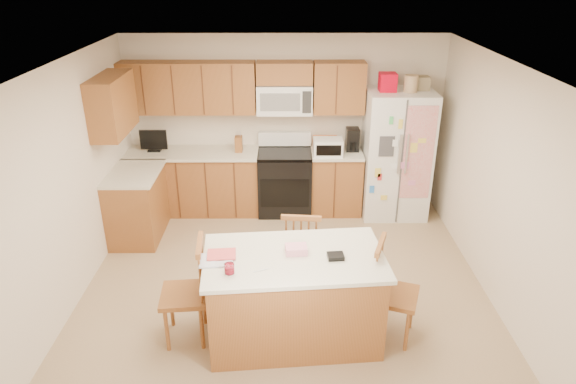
{
  "coord_description": "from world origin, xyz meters",
  "views": [
    {
      "loc": [
        0.01,
        -4.92,
        3.4
      ],
      "look_at": [
        0.04,
        0.35,
        1.01
      ],
      "focal_mm": 32.0,
      "sensor_mm": 36.0,
      "label": 1
    }
  ],
  "objects_px": {
    "stove": "(285,180)",
    "windsor_chair_right": "(392,294)",
    "windsor_chair_left": "(187,294)",
    "refrigerator": "(396,153)",
    "windsor_chair_back": "(302,253)",
    "island": "(294,296)"
  },
  "relations": [
    {
      "from": "stove",
      "to": "windsor_chair_right",
      "type": "bearing_deg",
      "value": -69.7
    },
    {
      "from": "windsor_chair_left",
      "to": "windsor_chair_right",
      "type": "height_order",
      "value": "windsor_chair_left"
    },
    {
      "from": "refrigerator",
      "to": "windsor_chair_back",
      "type": "bearing_deg",
      "value": -125.07
    },
    {
      "from": "refrigerator",
      "to": "windsor_chair_right",
      "type": "height_order",
      "value": "refrigerator"
    },
    {
      "from": "island",
      "to": "windsor_chair_right",
      "type": "distance_m",
      "value": 0.94
    },
    {
      "from": "stove",
      "to": "windsor_chair_right",
      "type": "height_order",
      "value": "stove"
    },
    {
      "from": "refrigerator",
      "to": "windsor_chair_back",
      "type": "relative_size",
      "value": 2.01
    },
    {
      "from": "stove",
      "to": "island",
      "type": "xyz_separation_m",
      "value": [
        0.09,
        -2.8,
        -0.01
      ]
    },
    {
      "from": "stove",
      "to": "windsor_chair_back",
      "type": "distance_m",
      "value": 2.04
    },
    {
      "from": "stove",
      "to": "island",
      "type": "relative_size",
      "value": 0.65
    },
    {
      "from": "refrigerator",
      "to": "windsor_chair_left",
      "type": "xyz_separation_m",
      "value": [
        -2.5,
        -2.75,
        -0.42
      ]
    },
    {
      "from": "stove",
      "to": "refrigerator",
      "type": "height_order",
      "value": "refrigerator"
    },
    {
      "from": "island",
      "to": "windsor_chair_left",
      "type": "xyz_separation_m",
      "value": [
        -1.02,
        -0.01,
        0.04
      ]
    },
    {
      "from": "windsor_chair_right",
      "to": "windsor_chair_back",
      "type": "bearing_deg",
      "value": 138.21
    },
    {
      "from": "windsor_chair_left",
      "to": "windsor_chair_back",
      "type": "height_order",
      "value": "windsor_chair_left"
    },
    {
      "from": "windsor_chair_left",
      "to": "windsor_chair_back",
      "type": "bearing_deg",
      "value": 34.68
    },
    {
      "from": "windsor_chair_right",
      "to": "refrigerator",
      "type": "bearing_deg",
      "value": 78.88
    },
    {
      "from": "island",
      "to": "refrigerator",
      "type": "bearing_deg",
      "value": 61.56
    },
    {
      "from": "refrigerator",
      "to": "island",
      "type": "bearing_deg",
      "value": -118.44
    },
    {
      "from": "windsor_chair_back",
      "to": "windsor_chair_left",
      "type": "bearing_deg",
      "value": -145.32
    },
    {
      "from": "island",
      "to": "windsor_chair_back",
      "type": "distance_m",
      "value": 0.77
    },
    {
      "from": "refrigerator",
      "to": "windsor_chair_right",
      "type": "xyz_separation_m",
      "value": [
        -0.54,
        -2.73,
        -0.44
      ]
    }
  ]
}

